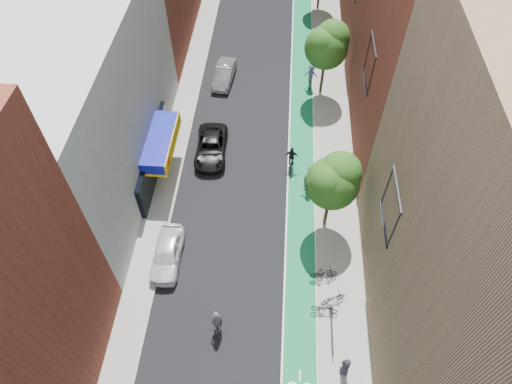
% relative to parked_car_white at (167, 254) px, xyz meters
% --- Properties ---
extents(ground, '(160.00, 160.00, 0.00)m').
position_rel_parked_car_white_xyz_m(ground, '(4.60, -6.47, -0.74)').
color(ground, black).
rests_on(ground, ground).
extents(bike_lane, '(2.00, 68.00, 0.01)m').
position_rel_parked_car_white_xyz_m(bike_lane, '(8.60, 19.53, -0.74)').
color(bike_lane, '#136E4A').
rests_on(bike_lane, ground).
extents(sidewalk_left, '(2.00, 68.00, 0.15)m').
position_rel_parked_car_white_xyz_m(sidewalk_left, '(-1.40, 19.53, -0.67)').
color(sidewalk_left, gray).
rests_on(sidewalk_left, ground).
extents(sidewalk_right, '(3.00, 68.00, 0.15)m').
position_rel_parked_car_white_xyz_m(sidewalk_right, '(11.10, 19.53, -0.67)').
color(sidewalk_right, gray).
rests_on(sidewalk_right, ground).
extents(building_left_white, '(8.00, 20.00, 12.00)m').
position_rel_parked_car_white_xyz_m(building_left_white, '(-6.40, 7.53, 5.26)').
color(building_left_white, silver).
rests_on(building_left_white, ground).
extents(building_right_near_tan, '(8.00, 20.00, 18.00)m').
position_rel_parked_car_white_xyz_m(building_right_near_tan, '(16.60, -4.47, 8.26)').
color(building_right_near_tan, '#8C6B4C').
rests_on(building_right_near_tan, ground).
extents(tree_near, '(3.40, 3.36, 6.42)m').
position_rel_parked_car_white_xyz_m(tree_near, '(10.25, 3.55, 3.91)').
color(tree_near, '#332619').
rests_on(tree_near, ground).
extents(tree_mid, '(3.55, 3.53, 6.74)m').
position_rel_parked_car_white_xyz_m(tree_mid, '(10.25, 17.55, 4.15)').
color(tree_mid, '#332619').
rests_on(tree_mid, ground).
extents(parked_car_white, '(1.76, 4.37, 1.49)m').
position_rel_parked_car_white_xyz_m(parked_car_white, '(0.00, 0.00, 0.00)').
color(parked_car_white, silver).
rests_on(parked_car_white, ground).
extents(parked_car_black, '(2.52, 5.10, 1.39)m').
position_rel_parked_car_white_xyz_m(parked_car_black, '(1.60, 9.63, -0.05)').
color(parked_car_black, black).
rests_on(parked_car_black, ground).
extents(parked_car_silver, '(1.91, 4.45, 1.43)m').
position_rel_parked_car_white_xyz_m(parked_car_silver, '(1.60, 18.71, -0.03)').
color(parked_car_silver, gray).
rests_on(parked_car_silver, ground).
extents(cyclist_lead, '(0.89, 1.77, 2.18)m').
position_rel_parked_car_white_xyz_m(cyclist_lead, '(3.77, -4.45, 0.01)').
color(cyclist_lead, black).
rests_on(cyclist_lead, ground).
extents(cyclist_lane_near, '(1.04, 1.78, 2.19)m').
position_rel_parked_car_white_xyz_m(cyclist_lane_near, '(9.01, 6.67, 0.20)').
color(cyclist_lane_near, black).
rests_on(cyclist_lane_near, ground).
extents(cyclist_lane_mid, '(1.02, 1.91, 2.03)m').
position_rel_parked_car_white_xyz_m(cyclist_lane_mid, '(7.80, 8.56, 0.00)').
color(cyclist_lane_mid, black).
rests_on(cyclist_lane_mid, ground).
extents(cyclist_lane_far, '(1.29, 1.56, 2.17)m').
position_rel_parked_car_white_xyz_m(cyclist_lane_far, '(9.30, 18.46, 0.28)').
color(cyclist_lane_far, black).
rests_on(cyclist_lane_far, ground).
extents(parked_bike_near, '(1.68, 1.17, 0.84)m').
position_rel_parked_car_white_xyz_m(parked_bike_near, '(10.52, -2.31, -0.17)').
color(parked_bike_near, black).
rests_on(parked_bike_near, sidewalk_right).
extents(parked_bike_mid, '(1.77, 0.75, 1.03)m').
position_rel_parked_car_white_xyz_m(parked_bike_mid, '(10.00, -0.69, -0.08)').
color(parked_bike_mid, black).
rests_on(parked_bike_mid, sidewalk_right).
extents(parked_bike_far, '(1.63, 0.70, 0.83)m').
position_rel_parked_car_white_xyz_m(parked_bike_far, '(10.00, -2.99, -0.18)').
color(parked_bike_far, black).
rests_on(parked_bike_far, sidewalk_right).
extents(pedestrian, '(0.54, 0.78, 1.54)m').
position_rel_parked_car_white_xyz_m(pedestrian, '(11.00, -6.41, 0.18)').
color(pedestrian, '#21222A').
rests_on(pedestrian, sidewalk_right).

